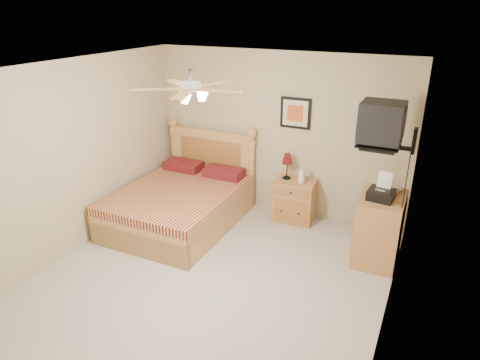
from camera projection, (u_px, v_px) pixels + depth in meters
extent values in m
plane|color=#ABA49A|center=(208.00, 282.00, 5.15)|extent=(4.50, 4.50, 0.00)
cube|color=white|center=(201.00, 71.00, 4.19)|extent=(4.00, 4.50, 0.04)
cube|color=tan|center=(278.00, 135.00, 6.55)|extent=(4.00, 0.04, 2.50)
cube|color=tan|center=(33.00, 311.00, 2.80)|extent=(4.00, 0.04, 2.50)
cube|color=tan|center=(69.00, 161.00, 5.47)|extent=(0.04, 4.50, 2.50)
cube|color=tan|center=(396.00, 225.00, 3.87)|extent=(0.04, 4.50, 2.50)
cube|color=#A76237|center=(294.00, 200.00, 6.54)|extent=(0.63, 0.49, 0.65)
imported|color=white|center=(302.00, 175.00, 6.29)|extent=(0.12, 0.12, 0.26)
cube|color=black|center=(296.00, 113.00, 6.28)|extent=(0.46, 0.04, 0.46)
cube|color=#A16842|center=(379.00, 229.00, 5.46)|extent=(0.53, 0.76, 0.89)
imported|color=#B6A58E|center=(382.00, 187.00, 5.53)|extent=(0.31, 0.36, 0.03)
imported|color=tan|center=(383.00, 185.00, 5.53)|extent=(0.25, 0.31, 0.02)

